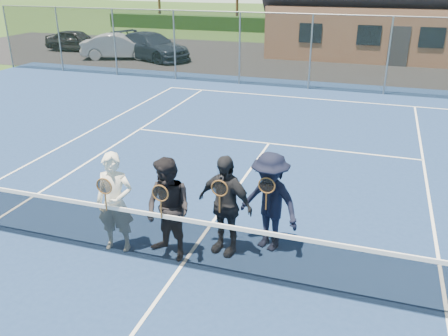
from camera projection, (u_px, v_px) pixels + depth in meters
The scene contains 14 objects.
ground at pixel (327, 62), 25.45m from camera, with size 220.00×220.00×0.00m, color #254017.
court_surface at pixel (181, 267), 7.93m from camera, with size 30.00×30.00×0.02m, color navy.
tarmac_carpark at pixel (255, 58), 26.60m from camera, with size 40.00×12.00×0.01m, color black.
hedge_row at pixel (347, 28), 35.74m from camera, with size 40.00×1.20×1.10m, color black.
car_a at pixel (76, 40), 28.80m from camera, with size 1.49×3.71×1.26m, color black.
car_b at pixel (119, 46), 26.24m from camera, with size 1.42×4.08×1.34m, color #9C9EA4.
car_c at pixel (151, 46), 26.04m from camera, with size 2.01×4.94×1.43m, color black.
court_markings at pixel (181, 266), 7.92m from camera, with size 11.03×23.83×0.01m.
tennis_net at pixel (180, 240), 7.73m from camera, with size 11.68×0.08×1.10m.
perimeter_fence at pixel (311, 52), 19.16m from camera, with size 30.07×0.07×3.02m.
player_a at pixel (115, 203), 8.12m from camera, with size 0.72×0.55×1.80m.
player_b at pixel (168, 210), 7.88m from camera, with size 1.06×0.95×1.80m.
player_c at pixel (225, 205), 8.05m from camera, with size 1.13×0.70×1.80m.
player_d at pixel (270, 202), 8.15m from camera, with size 1.33×1.06×1.80m.
Camera 1 is at (2.77, -6.11, 4.61)m, focal length 38.00 mm.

